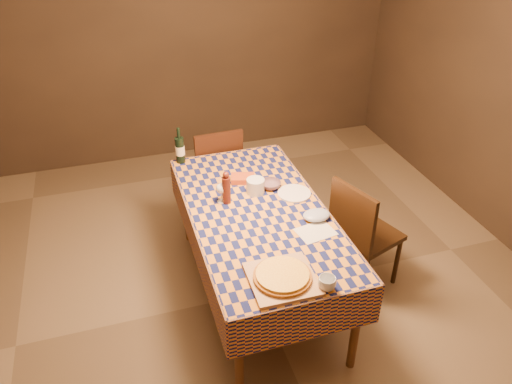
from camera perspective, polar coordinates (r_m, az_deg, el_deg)
The scene contains 16 objects.
room at distance 3.18m, azimuth 0.27°, elevation 6.38°, with size 5.00×5.10×2.70m.
dining_table at distance 3.52m, azimuth 0.24°, elevation -3.25°, with size 0.94×1.84×0.77m.
cutting_board at distance 2.92m, azimuth 3.02°, elevation -9.92°, with size 0.38×0.38×0.02m, color #AC7C51.
pizza at distance 2.90m, azimuth 3.04°, elevation -9.51°, with size 0.42×0.42×0.03m.
pepper_mill at distance 3.51m, azimuth -3.41°, elevation 0.41°, with size 0.06×0.06×0.25m.
bowl at distance 3.72m, azimuth 1.67°, elevation 0.84°, with size 0.16×0.16×0.05m, color #644854.
wine_glass at distance 3.53m, azimuth -4.00°, elevation 0.33°, with size 0.08×0.08×0.15m.
wine_bottle at distance 4.06m, azimuth -8.68°, elevation 4.82°, with size 0.09×0.09×0.30m.
deli_tub at distance 3.65m, azimuth -0.05°, elevation 0.68°, with size 0.13×0.13×0.11m, color silver.
takeout_container at distance 3.80m, azimuth -1.53°, elevation 1.55°, with size 0.18×0.12×0.04m, color #AF3F17.
white_plate at distance 3.66m, azimuth 4.39°, elevation -0.16°, with size 0.24×0.24×0.01m, color white.
tumbler at distance 2.88m, azimuth 8.12°, elevation -10.31°, with size 0.10×0.10×0.08m, color white.
flour_patch at distance 3.30m, azimuth 6.82°, elevation -4.54°, with size 0.24×0.18×0.00m, color silver.
flour_bag at distance 3.41m, azimuth 6.94°, elevation -2.64°, with size 0.19×0.14×0.06m, color #98A4C3.
chair_far at distance 4.48m, azimuth -4.54°, elevation 2.62°, with size 0.44×0.45×0.93m.
chair_right at distance 3.78m, azimuth 11.84°, elevation -4.34°, with size 0.54×0.54×0.93m.
Camera 1 is at (-0.86, -2.71, 2.76)m, focal length 35.00 mm.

